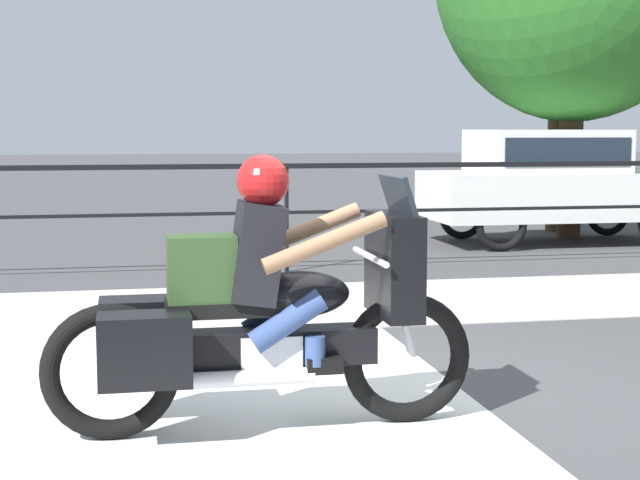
# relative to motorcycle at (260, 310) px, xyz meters

# --- Properties ---
(ground_plane) EXTENTS (120.00, 120.00, 0.00)m
(ground_plane) POSITION_rel_motorcycle_xyz_m (1.14, 0.43, -0.69)
(ground_plane) COLOR #424244
(sidewalk_band) EXTENTS (44.00, 2.40, 0.01)m
(sidewalk_band) POSITION_rel_motorcycle_xyz_m (1.14, 3.83, -0.68)
(sidewalk_band) COLOR #B7B2A8
(sidewalk_band) RESTS_ON ground
(crosswalk_band) EXTENTS (3.33, 6.00, 0.01)m
(crosswalk_band) POSITION_rel_motorcycle_xyz_m (-0.27, 0.23, -0.68)
(crosswalk_band) COLOR silver
(crosswalk_band) RESTS_ON ground
(fence_railing) EXTENTS (36.00, 0.05, 1.28)m
(fence_railing) POSITION_rel_motorcycle_xyz_m (1.14, 6.02, 0.32)
(fence_railing) COLOR black
(fence_railing) RESTS_ON ground
(motorcycle) EXTENTS (2.42, 0.76, 1.55)m
(motorcycle) POSITION_rel_motorcycle_xyz_m (0.00, 0.00, 0.00)
(motorcycle) COLOR black
(motorcycle) RESTS_ON ground
(parked_car) EXTENTS (3.90, 1.73, 1.67)m
(parked_car) POSITION_rel_motorcycle_xyz_m (5.46, 8.12, 0.27)
(parked_car) COLOR silver
(parked_car) RESTS_ON ground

